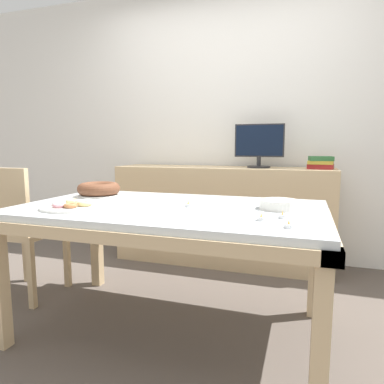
{
  "coord_description": "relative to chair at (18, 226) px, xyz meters",
  "views": [
    {
      "loc": [
        0.71,
        -1.77,
        1.08
      ],
      "look_at": [
        0.07,
        0.18,
        0.8
      ],
      "focal_mm": 32.0,
      "sensor_mm": 36.0,
      "label": 1
    }
  ],
  "objects": [
    {
      "name": "sideboard",
      "position": [
        1.18,
        1.19,
        -0.08
      ],
      "size": [
        1.95,
        0.44,
        0.89
      ],
      "color": "#D1B284",
      "rests_on": "ground"
    },
    {
      "name": "tealight_near_cakes",
      "position": [
        1.28,
        -0.07,
        0.23
      ],
      "size": [
        0.04,
        0.04,
        0.04
      ],
      "color": "silver",
      "rests_on": "dining_table"
    },
    {
      "name": "pastry_platter",
      "position": [
        0.7,
        -0.3,
        0.23
      ],
      "size": [
        0.35,
        0.35,
        0.04
      ],
      "color": "silver",
      "rests_on": "dining_table"
    },
    {
      "name": "ground_plane",
      "position": [
        1.18,
        -0.07,
        -0.52
      ],
      "size": [
        12.0,
        12.0,
        0.0
      ],
      "primitive_type": "plane",
      "color": "#564C44"
    },
    {
      "name": "tealight_right_edge",
      "position": [
        1.8,
        -0.22,
        0.23
      ],
      "size": [
        0.04,
        0.04,
        0.04
      ],
      "color": "silver",
      "rests_on": "dining_table"
    },
    {
      "name": "dining_table",
      "position": [
        1.18,
        -0.07,
        0.14
      ],
      "size": [
        1.72,
        1.02,
        0.74
      ],
      "color": "silver",
      "rests_on": "ground"
    },
    {
      "name": "book_stack",
      "position": [
        2.01,
        1.19,
        0.42
      ],
      "size": [
        0.22,
        0.2,
        0.1
      ],
      "color": "maroon",
      "rests_on": "sideboard"
    },
    {
      "name": "tealight_near_front",
      "position": [
        1.71,
        -0.3,
        0.23
      ],
      "size": [
        0.04,
        0.04,
        0.04
      ],
      "color": "silver",
      "rests_on": "dining_table"
    },
    {
      "name": "chair",
      "position": [
        0.0,
        0.0,
        0.0
      ],
      "size": [
        0.44,
        0.44,
        0.94
      ],
      "color": "#D1B284",
      "rests_on": "ground"
    },
    {
      "name": "plate_stack",
      "position": [
        1.77,
        0.02,
        0.25
      ],
      "size": [
        0.21,
        0.21,
        0.05
      ],
      "color": "silver",
      "rests_on": "dining_table"
    },
    {
      "name": "cake_chocolate_round",
      "position": [
        0.58,
        0.13,
        0.27
      ],
      "size": [
        0.28,
        0.28,
        0.09
      ],
      "color": "silver",
      "rests_on": "dining_table"
    },
    {
      "name": "computer_monitor",
      "position": [
        1.51,
        1.19,
        0.56
      ],
      "size": [
        0.42,
        0.2,
        0.38
      ],
      "color": "#262628",
      "rests_on": "sideboard"
    },
    {
      "name": "tealight_left_edge",
      "position": [
        1.84,
        -0.41,
        0.23
      ],
      "size": [
        0.04,
        0.04,
        0.04
      ],
      "color": "silver",
      "rests_on": "dining_table"
    },
    {
      "name": "wall_back",
      "position": [
        1.18,
        1.49,
        0.78
      ],
      "size": [
        8.0,
        0.1,
        2.6
      ],
      "primitive_type": "cube",
      "color": "white",
      "rests_on": "ground"
    }
  ]
}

